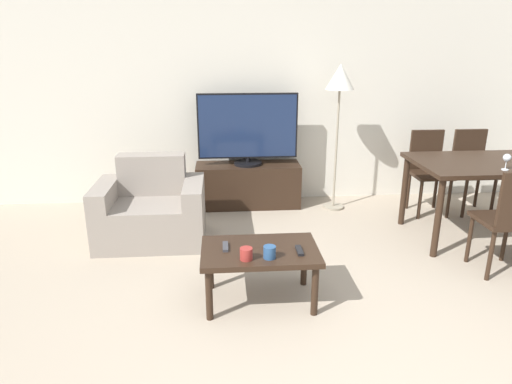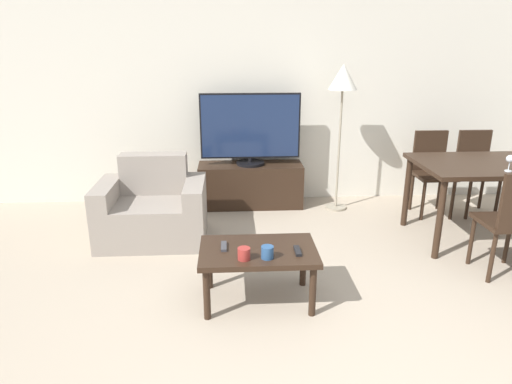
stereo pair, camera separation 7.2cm
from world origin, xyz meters
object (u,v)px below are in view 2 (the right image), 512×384
at_px(cup_colored_far, 244,254).
at_px(dining_chair_near, 512,218).
at_px(dining_table, 494,171).
at_px(floor_lamp, 343,86).
at_px(coffee_table, 258,256).
at_px(cup_white_near, 267,252).
at_px(remote_secondary, 224,246).
at_px(dining_chair_far, 476,167).
at_px(dining_chair_far_left, 432,168).
at_px(armchair, 153,211).
at_px(tv_stand, 250,185).
at_px(remote_primary, 298,251).
at_px(tv, 250,129).
at_px(wine_glass_center, 510,160).

bearing_deg(cup_colored_far, dining_chair_near, 10.74).
bearing_deg(dining_table, floor_lamp, 143.61).
xyz_separation_m(coffee_table, dining_chair_near, (2.03, 0.25, 0.15)).
relative_size(floor_lamp, cup_white_near, 18.42).
xyz_separation_m(remote_secondary, cup_colored_far, (0.14, -0.19, 0.03)).
relative_size(dining_chair_far, dining_chair_far_left, 1.00).
bearing_deg(floor_lamp, coffee_table, -117.99).
bearing_deg(armchair, dining_chair_far_left, 10.64).
relative_size(armchair, dining_table, 0.71).
bearing_deg(armchair, cup_colored_far, -58.12).
height_order(tv_stand, coffee_table, tv_stand).
height_order(dining_table, remote_primary, dining_table).
xyz_separation_m(dining_table, floor_lamp, (-1.26, 0.93, 0.71)).
distance_m(tv, dining_chair_far, 2.54).
relative_size(dining_table, dining_chair_far, 1.56).
height_order(armchair, remote_primary, armchair).
bearing_deg(tv_stand, coffee_table, -91.11).
bearing_deg(dining_chair_near, remote_primary, -169.81).
bearing_deg(dining_chair_far, dining_table, -108.37).
bearing_deg(cup_colored_far, tv, 86.21).
bearing_deg(remote_primary, wine_glass_center, 21.58).
xyz_separation_m(remote_primary, remote_secondary, (-0.52, 0.10, 0.00)).
distance_m(tv, dining_chair_near, 2.74).
distance_m(cup_white_near, cup_colored_far, 0.16).
bearing_deg(floor_lamp, dining_chair_far_left, -9.80).
height_order(dining_chair_far, wine_glass_center, wine_glass_center).
xyz_separation_m(coffee_table, remote_secondary, (-0.25, 0.04, 0.07)).
height_order(dining_table, dining_chair_near, dining_chair_near).
relative_size(dining_chair_near, wine_glass_center, 6.26).
height_order(armchair, tv_stand, armchair).
height_order(dining_chair_near, remote_primary, dining_chair_near).
xyz_separation_m(remote_secondary, cup_white_near, (0.30, -0.18, 0.03)).
xyz_separation_m(dining_table, remote_secondary, (-2.53, -0.96, -0.25)).
xyz_separation_m(armchair, remote_secondary, (0.70, -1.16, 0.14)).
distance_m(dining_chair_far_left, cup_colored_far, 2.87).
height_order(remote_secondary, cup_white_near, cup_white_near).
bearing_deg(wine_glass_center, cup_white_near, -158.59).
height_order(coffee_table, dining_table, dining_table).
distance_m(dining_chair_far, cup_colored_far, 3.26).
bearing_deg(cup_colored_far, wine_glass_center, 20.25).
bearing_deg(coffee_table, wine_glass_center, 17.54).
bearing_deg(armchair, cup_white_near, -53.24).
bearing_deg(dining_chair_far, cup_white_near, -142.50).
height_order(coffee_table, remote_primary, remote_primary).
height_order(dining_table, remote_secondary, dining_table).
relative_size(dining_chair_near, remote_secondary, 6.09).
bearing_deg(remote_primary, dining_table, 28.04).
bearing_deg(wine_glass_center, armchair, 171.23).
bearing_deg(dining_chair_near, floor_lamp, 120.96).
xyz_separation_m(tv_stand, wine_glass_center, (2.19, -1.38, 0.62)).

